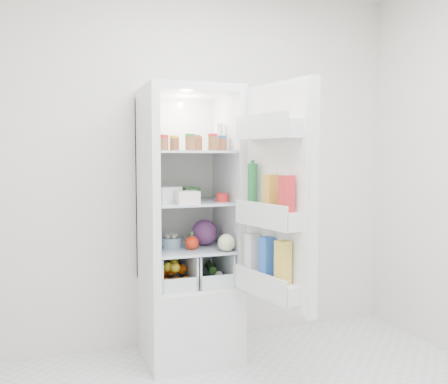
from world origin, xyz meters
name	(u,v)px	position (x,y,z in m)	size (l,w,h in m)	color
room_walls	(304,102)	(0.00, 0.00, 1.59)	(3.02, 3.02, 2.61)	silver
refrigerator	(187,258)	(-0.20, 1.25, 0.67)	(0.60, 0.60, 1.80)	silver
shelf_low	(190,248)	(-0.20, 1.19, 0.74)	(0.49, 0.53, 0.01)	silver
shelf_mid	(189,202)	(-0.20, 1.19, 1.05)	(0.49, 0.53, 0.01)	silver
shelf_top	(189,152)	(-0.20, 1.19, 1.38)	(0.49, 0.53, 0.01)	silver
crisper_left	(172,269)	(-0.32, 1.19, 0.61)	(0.23, 0.46, 0.22)	silver
crisper_right	(207,266)	(-0.08, 1.19, 0.61)	(0.23, 0.46, 0.22)	silver
condiment_jars	(190,144)	(-0.21, 1.13, 1.43)	(0.46, 0.34, 0.08)	#B21919
squeeze_bottle	(219,137)	(0.01, 1.18, 1.48)	(0.05, 0.05, 0.18)	white
tub_white	(165,195)	(-0.37, 1.14, 1.11)	(0.16, 0.16, 0.10)	silver
tub_cream	(187,197)	(-0.26, 1.01, 1.10)	(0.14, 0.14, 0.08)	beige
tin_red	(222,197)	(-0.01, 1.07, 1.09)	(0.08, 0.08, 0.06)	red
foil_tray	(170,197)	(-0.29, 1.37, 1.08)	(0.14, 0.11, 0.04)	silver
tub_green	(190,193)	(-0.15, 1.34, 1.10)	(0.10, 0.14, 0.08)	#3E883E
red_cabbage	(204,232)	(-0.08, 1.23, 0.83)	(0.17, 0.17, 0.17)	#4F1D56
bell_pepper	(192,243)	(-0.21, 1.11, 0.79)	(0.09, 0.09, 0.09)	red
mushroom_bowl	(171,243)	(-0.32, 1.22, 0.78)	(0.14, 0.14, 0.07)	#88ACCB
salad_bag	(226,243)	(-0.02, 0.98, 0.80)	(0.11, 0.11, 0.11)	#B7CA97
citrus_pile	(172,274)	(-0.33, 1.15, 0.59)	(0.20, 0.31, 0.16)	#E0520B
veg_pile	(208,273)	(-0.07, 1.18, 0.56)	(0.16, 0.30, 0.10)	#22511B
fridge_door	(276,201)	(0.16, 0.62, 1.09)	(0.27, 0.60, 1.30)	silver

